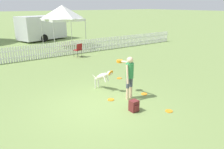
{
  "coord_description": "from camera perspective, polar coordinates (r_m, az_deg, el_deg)",
  "views": [
    {
      "loc": [
        -3.48,
        -5.76,
        3.32
      ],
      "look_at": [
        1.16,
        0.76,
        0.75
      ],
      "focal_mm": 35.0,
      "sensor_mm": 36.0,
      "label": 1
    }
  ],
  "objects": [
    {
      "name": "ground_plane",
      "position": [
        7.5,
        -3.88,
        -8.53
      ],
      "size": [
        240.0,
        240.0,
        0.0
      ],
      "primitive_type": "plane",
      "color": "olive"
    },
    {
      "name": "handler_person",
      "position": [
        7.87,
        4.39,
        0.51
      ],
      "size": [
        0.46,
        1.02,
        1.58
      ],
      "rotation": [
        0.0,
        0.0,
        0.24
      ],
      "color": "beige",
      "rests_on": "ground_plane"
    },
    {
      "name": "leaping_dog",
      "position": [
        8.77,
        -2.41,
        -0.46
      ],
      "size": [
        0.44,
        1.13,
        0.91
      ],
      "rotation": [
        0.0,
        0.0,
        -2.91
      ],
      "color": "beige",
      "rests_on": "ground_plane"
    },
    {
      "name": "frisbee_near_handler",
      "position": [
        8.02,
        -0.29,
        -6.59
      ],
      "size": [
        0.24,
        0.24,
        0.02
      ],
      "color": "orange",
      "rests_on": "ground_plane"
    },
    {
      "name": "frisbee_near_dog",
      "position": [
        7.45,
        14.67,
        -9.22
      ],
      "size": [
        0.24,
        0.24,
        0.02
      ],
      "color": "orange",
      "rests_on": "ground_plane"
    },
    {
      "name": "frisbee_midfield",
      "position": [
        10.29,
        1.91,
        -0.97
      ],
      "size": [
        0.24,
        0.24,
        0.02
      ],
      "color": "orange",
      "rests_on": "ground_plane"
    },
    {
      "name": "frisbee_far_scatter",
      "position": [
        8.6,
        8.41,
        -5.04
      ],
      "size": [
        0.24,
        0.24,
        0.02
      ],
      "color": "orange",
      "rests_on": "ground_plane"
    },
    {
      "name": "backpack_on_grass",
      "position": [
        7.2,
        5.77,
        -8.14
      ],
      "size": [
        0.26,
        0.29,
        0.37
      ],
      "color": "maroon",
      "rests_on": "ground_plane"
    },
    {
      "name": "picket_fence",
      "position": [
        14.54,
        -20.95,
        5.32
      ],
      "size": [
        25.53,
        0.04,
        0.94
      ],
      "color": "white",
      "rests_on": "ground_plane"
    },
    {
      "name": "folding_chair_center",
      "position": [
        14.57,
        -8.77,
        6.61
      ],
      "size": [
        0.54,
        0.55,
        0.9
      ],
      "rotation": [
        0.0,
        0.0,
        3.4
      ],
      "color": "#333338",
      "rests_on": "ground_plane"
    },
    {
      "name": "canopy_tent_main",
      "position": [
        18.12,
        -12.86,
        15.37
      ],
      "size": [
        2.64,
        2.64,
        3.28
      ],
      "color": "#B2B2B2",
      "rests_on": "ground_plane"
    },
    {
      "name": "equipment_trailer",
      "position": [
        22.62,
        -17.9,
        11.62
      ],
      "size": [
        5.3,
        3.29,
        2.29
      ],
      "rotation": [
        0.0,
        0.0,
        0.29
      ],
      "color": "silver",
      "rests_on": "ground_plane"
    }
  ]
}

